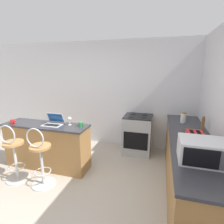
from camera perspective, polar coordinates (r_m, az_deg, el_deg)
name	(u,v)px	position (r m, az deg, el deg)	size (l,w,h in m)	color
ground_plane	(57,203)	(3.03, -17.59, -26.43)	(20.00, 20.00, 0.00)	#ADA393
wall_back	(105,94)	(4.47, -2.34, 5.75)	(12.00, 0.06, 2.60)	silver
breakfast_bar	(47,146)	(3.76, -20.33, -10.24)	(1.70, 0.50, 0.89)	#9E703D
counter_right	(189,163)	(3.18, 23.72, -15.13)	(0.66, 2.82, 0.89)	#9E703D
bar_stool_near	(14,154)	(3.54, -29.38, -11.89)	(0.40, 0.40, 1.05)	silver
bar_stool_far	(41,158)	(3.20, -22.29, -13.83)	(0.40, 0.40, 1.05)	silver
laptop	(54,122)	(3.53, -18.49, -3.04)	(0.36, 0.29, 0.22)	silver
microwave	(202,151)	(2.27, 27.30, -11.23)	(0.50, 0.39, 0.26)	silver
toaster	(195,138)	(2.74, 25.39, -7.76)	(0.24, 0.29, 0.18)	red
stove_range	(137,134)	(4.15, 8.30, -7.22)	(0.62, 0.61, 0.90)	#9EA3A8
wine_glass_short	(70,119)	(3.40, -13.67, -2.23)	(0.07, 0.07, 0.16)	silver
pepper_mill	(203,124)	(3.33, 27.54, -3.54)	(0.05, 0.05, 0.28)	brown
mug_green	(81,124)	(3.29, -10.12, -3.94)	(0.10, 0.09, 0.09)	#338447
mug_red	(13,122)	(3.88, -29.67, -2.80)	(0.09, 0.07, 0.09)	red
storage_jar	(183,117)	(3.72, 22.24, -1.65)	(0.11, 0.11, 0.21)	silver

